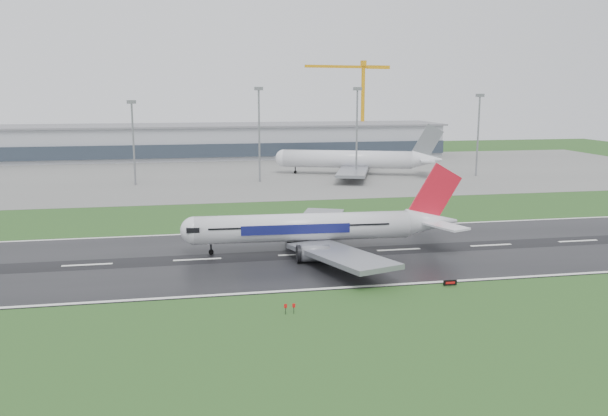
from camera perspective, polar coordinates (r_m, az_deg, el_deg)
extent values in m
plane|color=#21481A|center=(120.35, -9.71, -4.69)|extent=(520.00, 520.00, 0.00)
cube|color=black|center=(120.33, -9.71, -4.67)|extent=(400.00, 45.00, 0.10)
cube|color=slate|center=(243.18, -10.29, 3.05)|extent=(400.00, 130.00, 0.08)
cube|color=#94979F|center=(302.08, -10.44, 5.93)|extent=(240.00, 36.00, 15.00)
cylinder|color=gray|center=(217.56, -15.30, 5.57)|extent=(0.64, 0.64, 27.28)
cylinder|color=gray|center=(218.12, -4.11, 6.51)|extent=(0.64, 0.64, 31.64)
cylinder|color=gray|center=(224.81, 4.84, 6.62)|extent=(0.64, 0.64, 31.60)
cylinder|color=gray|center=(241.48, 15.60, 6.26)|extent=(0.64, 0.64, 29.24)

